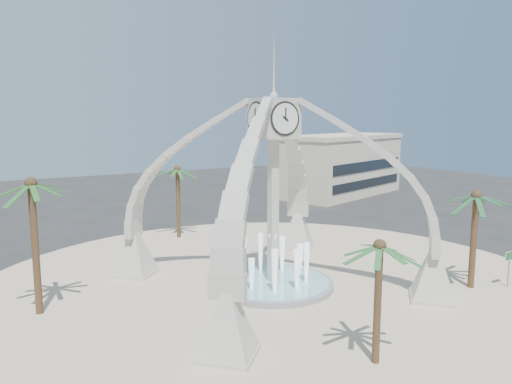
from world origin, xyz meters
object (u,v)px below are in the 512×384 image
clock_tower (273,190)px  palm_west (31,186)px  fountain (273,283)px  palm_east (476,197)px  palm_north (177,170)px  palm_south (380,248)px  street_sign (509,261)px

clock_tower → palm_west: clock_tower is taller
fountain → palm_east: palm_east is taller
palm_west → clock_tower: bearing=-12.2°
palm_east → palm_north: palm_north is taller
clock_tower → fountain: (0.00, 0.00, -6.20)m
clock_tower → palm_west: 14.24m
palm_west → palm_north: size_ratio=1.16×
fountain → palm_south: (-1.55, -11.06, 5.17)m
clock_tower → palm_north: size_ratio=2.49×
palm_north → fountain: bearing=-89.5°
palm_west → palm_north: 18.90m
palm_west → palm_south: palm_west is taller
fountain → palm_west: 15.90m
palm_south → clock_tower: bearing=82.0°
clock_tower → street_sign: bearing=-31.2°
fountain → clock_tower: bearing=-90.0°
palm_west → street_sign: palm_west is taller
palm_east → palm_west: bearing=158.5°
palm_west → palm_south: 18.81m
clock_tower → fountain: size_ratio=2.24×
fountain → palm_north: size_ratio=1.11×
palm_south → palm_north: bearing=87.0°
palm_east → palm_west: size_ratio=0.84×
palm_north → palm_south: bearing=-93.0°
clock_tower → palm_north: clock_tower is taller
clock_tower → street_sign: size_ratio=6.96×
clock_tower → palm_east: bearing=-31.6°
palm_east → palm_south: 13.34m
palm_south → fountain: bearing=82.0°
palm_west → street_sign: (27.13, -11.03, -5.57)m
clock_tower → palm_south: bearing=-98.0°
palm_north → palm_south: size_ratio=1.15×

